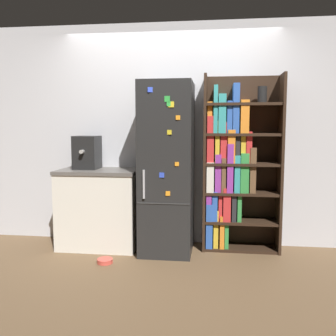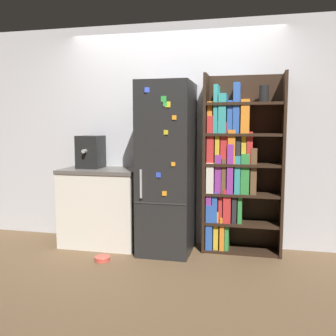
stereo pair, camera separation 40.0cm
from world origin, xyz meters
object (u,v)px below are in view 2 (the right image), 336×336
object	(u,v)px
bookshelf	(234,167)
espresso_machine	(91,152)
refrigerator	(167,168)
pet_bowl	(102,258)

from	to	relation	value
bookshelf	espresso_machine	size ratio (longest dim) A/B	5.14
refrigerator	espresso_machine	xyz separation A→B (m)	(-0.96, 0.10, 0.16)
refrigerator	espresso_machine	bearing A→B (deg)	173.84
refrigerator	espresso_machine	world-z (taller)	refrigerator
bookshelf	pet_bowl	bearing A→B (deg)	-153.39
bookshelf	espresso_machine	bearing A→B (deg)	-177.44
refrigerator	espresso_machine	size ratio (longest dim) A/B	4.90
pet_bowl	refrigerator	bearing A→B (deg)	39.23
bookshelf	espresso_machine	world-z (taller)	bookshelf
bookshelf	espresso_machine	xyz separation A→B (m)	(-1.68, -0.08, 0.14)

